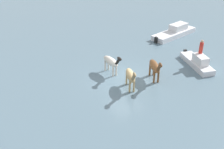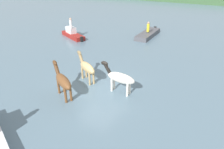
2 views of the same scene
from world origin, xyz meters
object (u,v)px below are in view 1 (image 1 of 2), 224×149
boat_skiff_near (175,33)px  person_watcher_seated (201,47)px  horse_mid_herd (111,62)px  horse_pinto_flank (131,76)px  boat_dinghy_port (197,63)px  horse_lead (155,67)px

boat_skiff_near → person_watcher_seated: size_ratio=5.04×
horse_mid_herd → horse_pinto_flank: size_ratio=1.05×
horse_mid_herd → boat_dinghy_port: size_ratio=0.58×
boat_dinghy_port → person_watcher_seated: bearing=112.3°
horse_mid_herd → person_watcher_seated: 7.70m
horse_mid_herd → boat_skiff_near: bearing=108.0°
horse_pinto_flank → boat_skiff_near: (5.71, -10.81, -0.73)m
horse_mid_herd → person_watcher_seated: bearing=67.5°
horse_mid_herd → boat_skiff_near: size_ratio=0.41×
horse_pinto_flank → boat_dinghy_port: horse_pinto_flank is taller
horse_pinto_flank → boat_skiff_near: bearing=144.8°
horse_lead → person_watcher_seated: (-0.46, -4.79, 0.61)m
horse_lead → boat_dinghy_port: bearing=111.1°
horse_pinto_flank → boat_dinghy_port: 7.02m
boat_skiff_near → horse_mid_herd: bearing=-169.9°
boat_dinghy_port → person_watcher_seated: 1.43m
boat_skiff_near → person_watcher_seated: (-6.20, 3.65, 1.39)m
horse_pinto_flank → person_watcher_seated: (-0.50, -7.17, 0.67)m
horse_pinto_flank → boat_dinghy_port: bearing=112.9°
horse_pinto_flank → horse_lead: (-0.03, -2.37, 0.05)m
boat_dinghy_port → boat_skiff_near: (6.20, -3.86, 0.02)m
horse_lead → boat_skiff_near: (5.74, -8.44, -0.78)m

